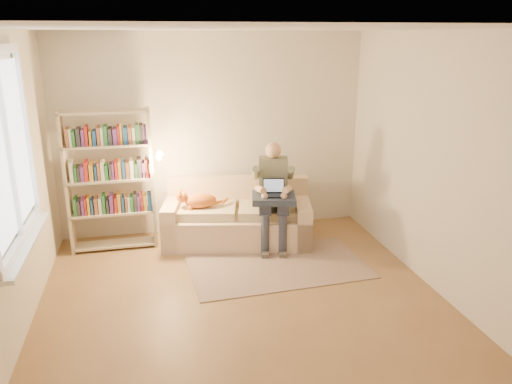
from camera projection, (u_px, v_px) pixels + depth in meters
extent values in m
plane|color=brown|center=(247.00, 311.00, 4.81)|extent=(4.50, 4.50, 0.00)
cube|color=white|center=(246.00, 28.00, 4.03)|extent=(4.00, 4.50, 0.02)
cube|color=silver|center=(3.00, 198.00, 4.01)|extent=(0.02, 4.50, 2.60)
cube|color=silver|center=(449.00, 170.00, 4.83)|extent=(0.02, 4.50, 2.60)
cube|color=silver|center=(212.00, 135.00, 6.51)|extent=(4.00, 0.02, 2.60)
cube|color=silver|center=(343.00, 316.00, 2.33)|extent=(4.00, 0.02, 2.60)
plane|color=white|center=(7.00, 150.00, 4.09)|extent=(0.00, 1.50, 1.50)
cube|color=white|center=(22.00, 238.00, 4.34)|extent=(0.05, 1.50, 0.08)
cube|color=white|center=(8.00, 150.00, 4.10)|extent=(0.04, 0.05, 1.50)
cube|color=white|center=(28.00, 243.00, 4.36)|extent=(0.12, 1.52, 0.04)
cube|color=beige|center=(237.00, 227.00, 6.38)|extent=(1.96, 1.19, 0.38)
cube|color=beige|center=(238.00, 191.00, 6.57)|extent=(1.83, 0.56, 0.39)
cube|color=beige|center=(173.00, 222.00, 6.35)|extent=(0.35, 0.84, 0.55)
cube|color=beige|center=(302.00, 221.00, 6.36)|extent=(0.35, 0.84, 0.55)
cube|color=beige|center=(204.00, 211.00, 6.26)|extent=(0.87, 0.70, 0.11)
cube|color=beige|center=(270.00, 210.00, 6.27)|extent=(0.87, 0.70, 0.11)
cube|color=gray|center=(273.00, 176.00, 6.20)|extent=(0.39, 0.26, 0.49)
sphere|color=tan|center=(273.00, 150.00, 6.08)|extent=(0.19, 0.19, 0.19)
cube|color=#333747|center=(265.00, 205.00, 6.07)|extent=(0.22, 0.42, 0.15)
cube|color=#333747|center=(282.00, 205.00, 6.07)|extent=(0.22, 0.42, 0.15)
cylinder|color=#333747|center=(265.00, 235.00, 5.98)|extent=(0.10, 0.10, 0.51)
cylinder|color=#333747|center=(283.00, 235.00, 5.98)|extent=(0.10, 0.10, 0.51)
ellipsoid|color=orange|center=(204.00, 201.00, 6.19)|extent=(0.43, 0.29, 0.18)
sphere|color=orange|center=(185.00, 197.00, 6.14)|extent=(0.14, 0.14, 0.14)
cylinder|color=orange|center=(221.00, 202.00, 6.25)|extent=(0.20, 0.08, 0.05)
cube|color=#273244|center=(269.00, 198.00, 6.03)|extent=(0.60, 0.52, 0.08)
cube|color=black|center=(270.00, 195.00, 5.98)|extent=(0.30, 0.23, 0.02)
cube|color=black|center=(269.00, 185.00, 6.05)|extent=(0.27, 0.12, 0.17)
plane|color=#8CA5CC|center=(269.00, 185.00, 6.05)|extent=(0.25, 0.12, 0.23)
cube|color=#C2B392|center=(67.00, 184.00, 5.89)|extent=(0.04, 0.26, 1.73)
cube|color=#C2B392|center=(152.00, 179.00, 6.11)|extent=(0.04, 0.26, 1.73)
cube|color=#C2B392|center=(116.00, 244.00, 6.25)|extent=(1.03, 0.27, 0.03)
cube|color=#C2B392|center=(113.00, 212.00, 6.12)|extent=(1.03, 0.27, 0.03)
cube|color=#C2B392|center=(110.00, 179.00, 5.99)|extent=(1.03, 0.27, 0.03)
cube|color=#C2B392|center=(107.00, 145.00, 5.87)|extent=(1.03, 0.27, 0.03)
cube|color=#C2B392|center=(104.00, 112.00, 5.75)|extent=(1.03, 0.27, 0.03)
cube|color=#66337F|center=(112.00, 203.00, 6.09)|extent=(0.88, 0.22, 0.21)
cube|color=#B2261E|center=(109.00, 170.00, 5.96)|extent=(0.88, 0.22, 0.21)
cube|color=gold|center=(106.00, 135.00, 5.83)|extent=(0.88, 0.22, 0.21)
cylinder|color=beige|center=(146.00, 175.00, 6.07)|extent=(0.09, 0.09, 0.04)
cone|color=beige|center=(157.00, 155.00, 5.92)|extent=(0.11, 0.14, 0.14)
cube|color=gray|center=(277.00, 266.00, 5.75)|extent=(2.06, 1.29, 0.01)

